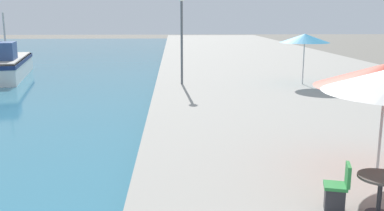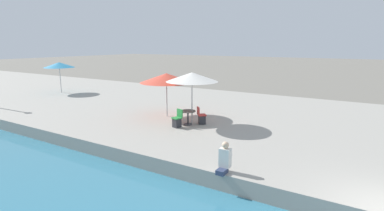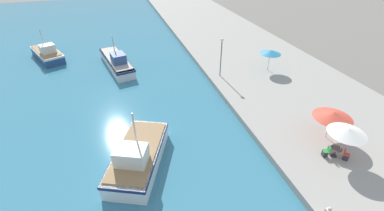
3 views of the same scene
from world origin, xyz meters
name	(u,v)px [view 1 (image 1 of 3)]	position (x,y,z in m)	size (l,w,h in m)	color
quay_promenade	(259,63)	(8.00, 37.00, 0.32)	(16.00, 90.00, 0.64)	#A39E93
fishing_boat_mid	(7,65)	(-10.30, 31.50, 0.89)	(4.22, 9.70, 4.29)	silver
cafe_umbrella_striped	(305,38)	(7.66, 23.95, 3.00)	(2.54, 2.54, 2.59)	#B7B7B7
cafe_table	(380,187)	(4.56, 9.10, 1.17)	(0.80, 0.80, 0.74)	#333338
cafe_chair_left	(336,194)	(3.87, 9.30, 0.96)	(0.52, 0.50, 0.91)	#2D2D33
lamppost	(182,24)	(1.38, 24.26, 3.73)	(0.36, 0.36, 4.56)	#565B60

